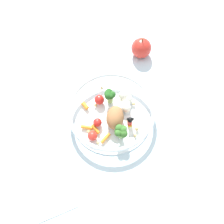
% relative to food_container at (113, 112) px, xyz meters
% --- Properties ---
extents(ground_plane, '(2.40, 2.40, 0.00)m').
position_rel_food_container_xyz_m(ground_plane, '(0.00, -0.00, -0.03)').
color(ground_plane, silver).
extents(food_container, '(0.26, 0.26, 0.07)m').
position_rel_food_container_xyz_m(food_container, '(0.00, 0.00, 0.00)').
color(food_container, white).
rests_on(food_container, ground_plane).
extents(loose_apple, '(0.07, 0.07, 0.08)m').
position_rel_food_container_xyz_m(loose_apple, '(-0.24, -0.10, 0.00)').
color(loose_apple, red).
rests_on(loose_apple, ground_plane).
extents(folded_napkin, '(0.16, 0.17, 0.01)m').
position_rel_food_container_xyz_m(folded_napkin, '(0.28, 0.03, -0.03)').
color(folded_napkin, white).
rests_on(folded_napkin, ground_plane).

